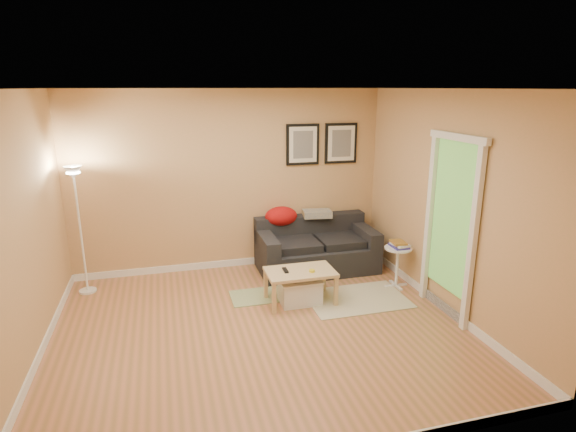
# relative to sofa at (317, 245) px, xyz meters

# --- Properties ---
(floor) EXTENTS (4.50, 4.50, 0.00)m
(floor) POSITION_rel_sofa_xyz_m (-1.17, -1.53, -0.38)
(floor) COLOR #B7734E
(floor) RESTS_ON ground
(ceiling) EXTENTS (4.50, 4.50, 0.00)m
(ceiling) POSITION_rel_sofa_xyz_m (-1.17, -1.53, 2.23)
(ceiling) COLOR white
(ceiling) RESTS_ON wall_back
(wall_back) EXTENTS (4.50, 0.00, 4.50)m
(wall_back) POSITION_rel_sofa_xyz_m (-1.17, 0.47, 0.92)
(wall_back) COLOR tan
(wall_back) RESTS_ON ground
(wall_front) EXTENTS (4.50, 0.00, 4.50)m
(wall_front) POSITION_rel_sofa_xyz_m (-1.17, -3.53, 0.92)
(wall_front) COLOR tan
(wall_front) RESTS_ON ground
(wall_left) EXTENTS (0.00, 4.00, 4.00)m
(wall_left) POSITION_rel_sofa_xyz_m (-3.42, -1.53, 0.92)
(wall_left) COLOR tan
(wall_left) RESTS_ON ground
(wall_right) EXTENTS (0.00, 4.00, 4.00)m
(wall_right) POSITION_rel_sofa_xyz_m (1.08, -1.53, 0.92)
(wall_right) COLOR tan
(wall_right) RESTS_ON ground
(baseboard_back) EXTENTS (4.50, 0.02, 0.10)m
(baseboard_back) POSITION_rel_sofa_xyz_m (-1.17, 0.46, -0.33)
(baseboard_back) COLOR white
(baseboard_back) RESTS_ON ground
(baseboard_left) EXTENTS (0.02, 4.00, 0.10)m
(baseboard_left) POSITION_rel_sofa_xyz_m (-3.41, -1.53, -0.33)
(baseboard_left) COLOR white
(baseboard_left) RESTS_ON ground
(baseboard_right) EXTENTS (0.02, 4.00, 0.10)m
(baseboard_right) POSITION_rel_sofa_xyz_m (1.07, -1.53, -0.33)
(baseboard_right) COLOR white
(baseboard_right) RESTS_ON ground
(sofa) EXTENTS (1.70, 0.90, 0.75)m
(sofa) POSITION_rel_sofa_xyz_m (0.00, 0.00, 0.00)
(sofa) COLOR black
(sofa) RESTS_ON ground
(red_throw) EXTENTS (0.48, 0.36, 0.28)m
(red_throw) POSITION_rel_sofa_xyz_m (-0.46, 0.31, 0.40)
(red_throw) COLOR #B51010
(red_throw) RESTS_ON sofa
(plaid_throw) EXTENTS (0.45, 0.32, 0.10)m
(plaid_throw) POSITION_rel_sofa_xyz_m (0.09, 0.27, 0.41)
(plaid_throw) COLOR tan
(plaid_throw) RESTS_ON sofa
(framed_print_left) EXTENTS (0.50, 0.04, 0.60)m
(framed_print_left) POSITION_rel_sofa_xyz_m (-0.09, 0.45, 1.43)
(framed_print_left) COLOR black
(framed_print_left) RESTS_ON wall_back
(framed_print_right) EXTENTS (0.50, 0.04, 0.60)m
(framed_print_right) POSITION_rel_sofa_xyz_m (0.51, 0.45, 1.43)
(framed_print_right) COLOR black
(framed_print_right) RESTS_ON wall_back
(area_rug) EXTENTS (1.25, 0.85, 0.01)m
(area_rug) POSITION_rel_sofa_xyz_m (0.17, -1.10, -0.37)
(area_rug) COLOR beige
(area_rug) RESTS_ON ground
(green_runner) EXTENTS (0.70, 0.50, 0.01)m
(green_runner) POSITION_rel_sofa_xyz_m (-1.03, -0.69, -0.37)
(green_runner) COLOR #668C4C
(green_runner) RESTS_ON ground
(coffee_table) EXTENTS (0.86, 0.54, 0.42)m
(coffee_table) POSITION_rel_sofa_xyz_m (-0.55, -0.98, -0.16)
(coffee_table) COLOR tan
(coffee_table) RESTS_ON ground
(remote_control) EXTENTS (0.05, 0.16, 0.02)m
(remote_control) POSITION_rel_sofa_xyz_m (-0.73, -0.94, 0.06)
(remote_control) COLOR black
(remote_control) RESTS_ON coffee_table
(tape_roll) EXTENTS (0.07, 0.07, 0.03)m
(tape_roll) POSITION_rel_sofa_xyz_m (-0.42, -1.06, 0.06)
(tape_roll) COLOR yellow
(tape_roll) RESTS_ON coffee_table
(storage_bin) EXTENTS (0.52, 0.38, 0.32)m
(storage_bin) POSITION_rel_sofa_xyz_m (-0.56, -0.99, -0.22)
(storage_bin) COLOR white
(storage_bin) RESTS_ON ground
(side_table) EXTENTS (0.36, 0.36, 0.56)m
(side_table) POSITION_rel_sofa_xyz_m (0.85, -0.87, -0.10)
(side_table) COLOR white
(side_table) RESTS_ON ground
(book_stack) EXTENTS (0.26, 0.30, 0.08)m
(book_stack) POSITION_rel_sofa_xyz_m (0.86, -0.85, 0.22)
(book_stack) COLOR navy
(book_stack) RESTS_ON side_table
(floor_lamp) EXTENTS (0.22, 0.22, 1.69)m
(floor_lamp) POSITION_rel_sofa_xyz_m (-3.17, 0.05, 0.42)
(floor_lamp) COLOR white
(floor_lamp) RESTS_ON ground
(doorway) EXTENTS (0.12, 1.01, 2.13)m
(doorway) POSITION_rel_sofa_xyz_m (1.03, -1.68, 0.65)
(doorway) COLOR white
(doorway) RESTS_ON ground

